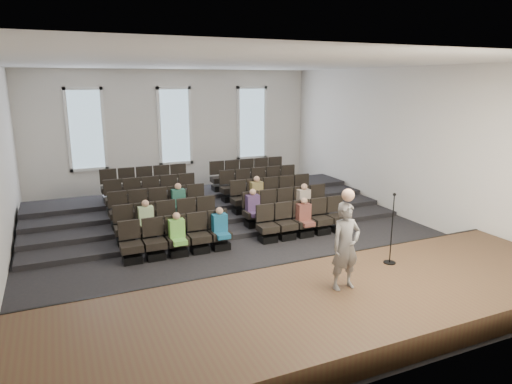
% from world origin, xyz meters
% --- Properties ---
extents(ground, '(14.00, 14.00, 0.00)m').
position_xyz_m(ground, '(0.00, 0.00, 0.00)').
color(ground, black).
rests_on(ground, ground).
extents(ceiling, '(12.00, 14.00, 0.02)m').
position_xyz_m(ceiling, '(0.00, 0.00, 5.01)').
color(ceiling, white).
rests_on(ceiling, ground).
extents(wall_back, '(12.00, 0.04, 5.00)m').
position_xyz_m(wall_back, '(0.00, 7.02, 2.50)').
color(wall_back, silver).
rests_on(wall_back, ground).
extents(wall_front, '(12.00, 0.04, 5.00)m').
position_xyz_m(wall_front, '(0.00, -7.02, 2.50)').
color(wall_front, silver).
rests_on(wall_front, ground).
extents(wall_right, '(0.04, 14.00, 5.00)m').
position_xyz_m(wall_right, '(6.02, 0.00, 2.50)').
color(wall_right, silver).
rests_on(wall_right, ground).
extents(stage, '(11.80, 3.60, 0.50)m').
position_xyz_m(stage, '(0.00, -5.10, 0.25)').
color(stage, '#402F1B').
rests_on(stage, ground).
extents(stage_lip, '(11.80, 0.06, 0.52)m').
position_xyz_m(stage_lip, '(0.00, -3.33, 0.25)').
color(stage_lip, black).
rests_on(stage_lip, ground).
extents(risers, '(11.80, 4.80, 0.60)m').
position_xyz_m(risers, '(0.00, 3.17, 0.20)').
color(risers, black).
rests_on(risers, ground).
extents(seating_rows, '(6.80, 4.70, 1.67)m').
position_xyz_m(seating_rows, '(-0.00, 1.54, 0.68)').
color(seating_rows, black).
rests_on(seating_rows, ground).
extents(windows, '(8.44, 0.10, 3.24)m').
position_xyz_m(windows, '(0.00, 6.95, 2.70)').
color(windows, white).
rests_on(windows, wall_back).
extents(audience, '(5.45, 2.64, 1.10)m').
position_xyz_m(audience, '(0.00, 0.32, 0.81)').
color(audience, '#72C14D').
rests_on(audience, seating_rows).
extents(speaker, '(0.66, 0.45, 1.76)m').
position_xyz_m(speaker, '(0.37, -4.90, 1.38)').
color(speaker, slate).
rests_on(speaker, stage).
extents(mic_stand, '(0.28, 0.28, 1.65)m').
position_xyz_m(mic_stand, '(2.06, -4.26, 0.99)').
color(mic_stand, black).
rests_on(mic_stand, stage).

